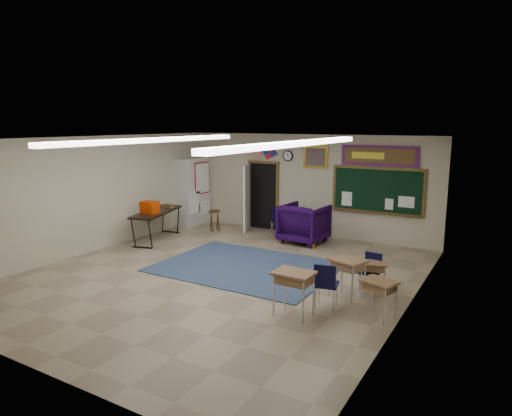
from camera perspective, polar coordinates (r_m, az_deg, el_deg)
The scene contains 25 objects.
floor at distance 10.25m, azimuth -4.59°, elevation -8.40°, with size 9.00×9.00×0.00m, color gray.
back_wall at distance 13.75m, azimuth 6.08°, elevation 2.90°, with size 8.00×0.04×3.00m, color #AFA98E.
front_wall at distance 6.79m, azimuth -27.13°, elevation -6.27°, with size 8.00×0.04×3.00m, color #AFA98E.
left_wall at distance 12.56m, azimuth -19.87°, elevation 1.59°, with size 0.04×9.00×3.00m, color #AFA98E.
right_wall at distance 8.29m, azimuth 18.61°, elevation -2.73°, with size 0.04×9.00×3.00m, color #AFA98E.
ceiling at distance 9.70m, azimuth -4.86°, elevation 8.61°, with size 8.00×9.00×0.04m, color silver.
area_rug at distance 10.78m, azimuth -1.27°, elevation -7.35°, with size 4.00×3.00×0.02m, color #30415B.
fluorescent_strips at distance 9.70m, azimuth -4.85°, elevation 8.25°, with size 3.86×6.00×0.10m, color white, non-canonical shape.
doorway at distance 14.36m, azimuth 0.33°, elevation 1.50°, with size 1.10×0.89×2.16m.
chalkboard at distance 12.98m, azimuth 14.90°, elevation 1.98°, with size 2.55×0.14×1.30m.
bulletin_board at distance 12.88m, azimuth 15.12°, elevation 6.32°, with size 2.10×0.05×0.55m.
framed_art_print at distance 13.49m, azimuth 7.46°, elevation 6.35°, with size 0.75×0.05×0.65m.
wall_clock at distance 13.86m, azimuth 4.01°, elevation 6.53°, with size 0.32×0.05×0.32m.
wall_flags at distance 14.23m, azimuth 0.87°, elevation 7.18°, with size 1.16×0.06×0.70m, color red, non-canonical shape.
storage_cabinet at distance 15.16m, azimuth -7.89°, elevation 2.05°, with size 0.59×1.25×2.20m.
wingback_armchair at distance 12.90m, azimuth 6.03°, elevation -1.92°, with size 1.16×1.20×1.09m, color black.
student_chair_reading at distance 13.84m, azimuth 2.67°, elevation -1.58°, with size 0.41×0.41×0.82m, color black, non-canonical shape.
student_chair_desk_a at distance 8.47m, azimuth 8.78°, elevation -9.53°, with size 0.44×0.44×0.87m, color black, non-canonical shape.
student_chair_desk_b at distance 9.43m, azimuth 14.04°, elevation -7.93°, with size 0.39×0.39×0.78m, color black, non-canonical shape.
student_desk_front_left at distance 9.02m, azimuth 11.31°, elevation -8.37°, with size 0.77×0.66×0.77m.
student_desk_front_right at distance 9.40m, azimuth 14.34°, elevation -8.20°, with size 0.64×0.56×0.64m.
student_desk_back_left at distance 8.05m, azimuth 4.74°, elevation -10.38°, with size 0.69×0.53×0.82m.
student_desk_back_right at distance 8.26m, azimuth 15.04°, elevation -10.71°, with size 0.68×0.59×0.69m.
folding_table at distance 13.39m, azimuth -12.31°, elevation -1.99°, with size 1.23×2.17×1.17m.
wooden_stool at distance 14.22m, azimuth -5.18°, elevation -1.57°, with size 0.37×0.37×0.66m.
Camera 1 is at (5.57, -7.93, 3.34)m, focal length 32.00 mm.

